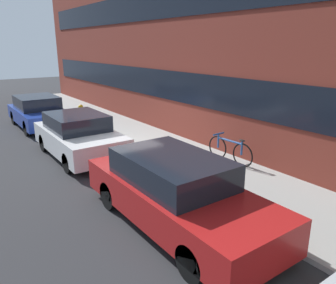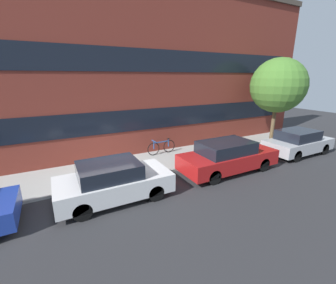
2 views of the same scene
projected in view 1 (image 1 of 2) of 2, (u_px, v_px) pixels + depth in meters
ground_plane at (113, 152)px, 11.01m from camera, size 56.00×56.00×0.00m
sidewalk_strip at (148, 143)px, 11.76m from camera, size 28.00×2.78×0.10m
rowhouse_facade at (190, 14)px, 11.51m from camera, size 28.00×1.02×8.94m
parked_car_blue at (39, 112)px, 14.16m from camera, size 3.88×1.79×1.33m
parked_car_white at (79, 136)px, 10.42m from camera, size 3.87×1.79×1.36m
parked_car_red at (176, 192)px, 6.37m from camera, size 4.55×1.74×1.41m
fire_hydrant at (81, 113)px, 14.73m from camera, size 0.55×0.31×0.77m
bicycle at (230, 150)px, 9.57m from camera, size 1.67×0.44×0.81m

